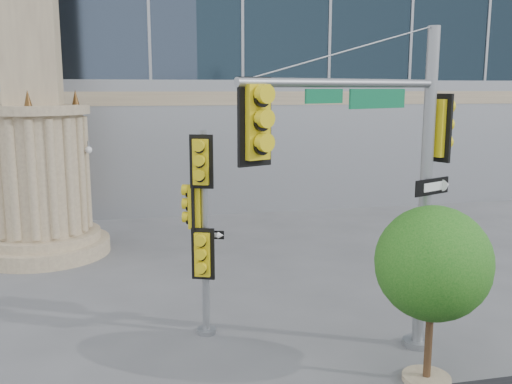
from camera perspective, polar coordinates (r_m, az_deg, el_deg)
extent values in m
plane|color=#545456|center=(12.84, 2.40, -15.74)|extent=(120.00, 120.00, 0.00)
cylinder|color=gray|center=(21.05, -20.39, -5.16)|extent=(4.40, 4.40, 0.50)
cylinder|color=gray|center=(20.95, -20.46, -4.11)|extent=(3.80, 3.80, 0.30)
cylinder|color=gray|center=(20.54, -20.84, 1.71)|extent=(3.00, 3.00, 4.00)
cylinder|color=gray|center=(20.36, -21.23, 7.71)|extent=(3.50, 3.50, 0.30)
cone|color=#472D14|center=(20.20, -17.61, 9.04)|extent=(0.24, 0.24, 0.50)
cylinder|color=slate|center=(13.60, 15.81, -14.26)|extent=(0.64, 0.64, 0.14)
cylinder|color=slate|center=(12.60, 16.56, -0.15)|extent=(0.25, 0.25, 6.88)
cylinder|color=slate|center=(10.59, 9.10, 10.71)|extent=(4.48, 2.06, 0.16)
cube|color=#0C653C|center=(11.15, 12.09, 9.12)|extent=(1.39, 0.63, 0.37)
cube|color=yellow|center=(9.26, -0.15, 7.01)|extent=(0.71, 0.55, 1.43)
cube|color=yellow|center=(12.69, 17.77, 6.12)|extent=(0.55, 0.71, 1.43)
cube|color=black|center=(12.47, 17.19, 0.51)|extent=(0.98, 0.45, 0.34)
cube|color=#B3101A|center=(12.63, 16.99, -3.08)|extent=(0.35, 0.18, 0.53)
cylinder|color=slate|center=(13.75, -4.97, -13.66)|extent=(0.45, 0.45, 0.11)
cylinder|color=slate|center=(12.98, -5.12, -4.32)|extent=(0.17, 0.17, 4.73)
cube|color=yellow|center=(12.46, -5.47, 3.04)|extent=(0.58, 0.43, 1.18)
cube|color=yellow|center=(12.88, -6.07, -1.43)|extent=(0.43, 0.58, 1.18)
cube|color=yellow|center=(12.89, -5.32, -6.18)|extent=(0.58, 0.43, 1.18)
cube|color=black|center=(12.83, -4.51, -4.27)|extent=(0.56, 0.24, 0.19)
cylinder|color=gray|center=(12.19, 16.67, -17.42)|extent=(0.94, 0.94, 0.10)
cylinder|color=#382314|center=(11.81, 16.90, -13.60)|extent=(0.15, 0.15, 1.88)
sphere|color=#145513|center=(11.31, 17.29, -6.81)|extent=(2.19, 2.19, 2.19)
sphere|color=#145513|center=(11.84, 18.57, -7.69)|extent=(1.36, 1.36, 1.36)
sphere|color=#145513|center=(11.00, 16.22, -8.67)|extent=(1.15, 1.15, 1.15)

